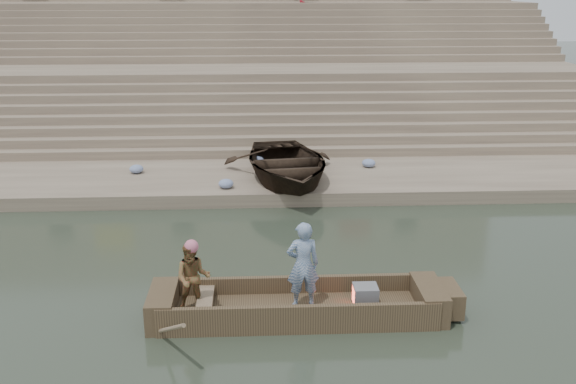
{
  "coord_description": "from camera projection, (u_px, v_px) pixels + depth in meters",
  "views": [
    {
      "loc": [
        2.29,
        -11.55,
        6.12
      ],
      "look_at": [
        3.02,
        3.11,
        1.4
      ],
      "focal_mm": 40.63,
      "sensor_mm": 36.0,
      "label": 1
    }
  ],
  "objects": [
    {
      "name": "lower_landing",
      "position": [
        184.0,
        182.0,
        20.29
      ],
      "size": [
        32.0,
        4.0,
        0.4
      ],
      "primitive_type": "cube",
      "color": "gray",
      "rests_on": "ground"
    },
    {
      "name": "main_rowboat",
      "position": [
        297.0,
        312.0,
        12.48
      ],
      "size": [
        5.0,
        1.3,
        0.22
      ],
      "primitive_type": "cube",
      "color": "brown",
      "rests_on": "ground"
    },
    {
      "name": "mid_landing",
      "position": [
        201.0,
        102.0,
        27.06
      ],
      "size": [
        32.0,
        3.0,
        2.8
      ],
      "primitive_type": "cube",
      "color": "gray",
      "rests_on": "ground"
    },
    {
      "name": "cloth_bundles",
      "position": [
        249.0,
        168.0,
        20.56
      ],
      "size": [
        7.88,
        3.07,
        0.26
      ],
      "color": "#3F5999",
      "rests_on": "lower_landing"
    },
    {
      "name": "rowboat_trim",
      "position": [
        308.0,
        302.0,
        12.43
      ],
      "size": [
        6.04,
        2.63,
        2.05
      ],
      "color": "brown",
      "rests_on": "ground"
    },
    {
      "name": "ghat_steps",
      "position": [
        203.0,
        86.0,
        28.54
      ],
      "size": [
        32.0,
        11.0,
        5.2
      ],
      "color": "gray",
      "rests_on": "ground"
    },
    {
      "name": "television",
      "position": [
        365.0,
        296.0,
        12.45
      ],
      "size": [
        0.46,
        0.42,
        0.4
      ],
      "color": "slate",
      "rests_on": "main_rowboat"
    },
    {
      "name": "ground",
      "position": [
        142.0,
        311.0,
        12.75
      ],
      "size": [
        120.0,
        120.0,
        0.0
      ],
      "primitive_type": "plane",
      "color": "#253024",
      "rests_on": "ground"
    },
    {
      "name": "standing_man",
      "position": [
        303.0,
        265.0,
        12.23
      ],
      "size": [
        0.66,
        0.47,
        1.7
      ],
      "primitive_type": "imported",
      "rotation": [
        0.0,
        0.0,
        3.24
      ],
      "color": "navy",
      "rests_on": "main_rowboat"
    },
    {
      "name": "beached_rowboat",
      "position": [
        286.0,
        164.0,
        19.7
      ],
      "size": [
        4.11,
        5.32,
        1.02
      ],
      "primitive_type": "imported",
      "rotation": [
        0.0,
        0.0,
        0.13
      ],
      "color": "#2D2116",
      "rests_on": "lower_landing"
    },
    {
      "name": "rowing_man",
      "position": [
        193.0,
        278.0,
        12.07
      ],
      "size": [
        0.67,
        0.52,
        1.37
      ],
      "primitive_type": "imported",
      "rotation": [
        0.0,
        0.0,
        0.0
      ],
      "color": "#25712D",
      "rests_on": "main_rowboat"
    },
    {
      "name": "upper_landing",
      "position": [
        210.0,
        55.0,
        33.34
      ],
      "size": [
        32.0,
        3.0,
        5.2
      ],
      "primitive_type": "cube",
      "color": "gray",
      "rests_on": "ground"
    }
  ]
}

